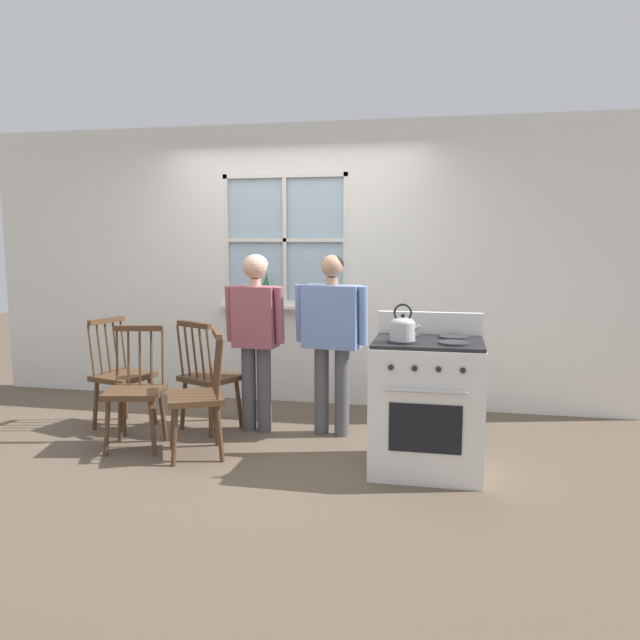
# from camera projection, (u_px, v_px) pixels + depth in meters

# --- Properties ---
(ground_plane) EXTENTS (16.00, 16.00, 0.00)m
(ground_plane) POSITION_uv_depth(u_px,v_px,m) (254.00, 446.00, 4.88)
(ground_plane) COLOR brown
(wall_back) EXTENTS (6.40, 0.16, 2.70)m
(wall_back) POSITION_uv_depth(u_px,v_px,m) (297.00, 268.00, 6.06)
(wall_back) COLOR silver
(wall_back) RESTS_ON ground_plane
(chair_by_window) EXTENTS (0.55, 0.54, 0.94)m
(chair_by_window) POSITION_uv_depth(u_px,v_px,m) (209.00, 378.00, 5.26)
(chair_by_window) COLOR #4C331E
(chair_by_window) RESTS_ON ground_plane
(chair_near_wall) EXTENTS (0.54, 0.55, 0.94)m
(chair_near_wall) POSITION_uv_depth(u_px,v_px,m) (198.00, 398.00, 4.63)
(chair_near_wall) COLOR #4C331E
(chair_near_wall) RESTS_ON ground_plane
(chair_center_cluster) EXTENTS (0.50, 0.52, 0.94)m
(chair_center_cluster) POSITION_uv_depth(u_px,v_px,m) (121.00, 376.00, 5.33)
(chair_center_cluster) COLOR #4C331E
(chair_center_cluster) RESTS_ON ground_plane
(chair_near_stove) EXTENTS (0.49, 0.48, 0.94)m
(chair_near_stove) POSITION_uv_depth(u_px,v_px,m) (136.00, 392.00, 4.80)
(chair_near_stove) COLOR #4C331E
(chair_near_stove) RESTS_ON ground_plane
(person_elderly_left) EXTENTS (0.51, 0.23, 1.49)m
(person_elderly_left) POSITION_uv_depth(u_px,v_px,m) (256.00, 326.00, 5.17)
(person_elderly_left) COLOR #4C4C51
(person_elderly_left) RESTS_ON ground_plane
(person_teen_center) EXTENTS (0.62, 0.27, 1.48)m
(person_teen_center) POSITION_uv_depth(u_px,v_px,m) (332.00, 328.00, 5.06)
(person_teen_center) COLOR #4C4C51
(person_teen_center) RESTS_ON ground_plane
(stove) EXTENTS (0.76, 0.68, 1.08)m
(stove) POSITION_uv_depth(u_px,v_px,m) (427.00, 404.00, 4.34)
(stove) COLOR white
(stove) RESTS_ON ground_plane
(kettle) EXTENTS (0.21, 0.17, 0.25)m
(kettle) POSITION_uv_depth(u_px,v_px,m) (403.00, 328.00, 4.17)
(kettle) COLOR #B7B7BC
(kettle) RESTS_ON stove
(potted_plant) EXTENTS (0.13, 0.12, 0.34)m
(potted_plant) POSITION_uv_depth(u_px,v_px,m) (266.00, 293.00, 6.06)
(potted_plant) COLOR #42474C
(potted_plant) RESTS_ON wall_back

